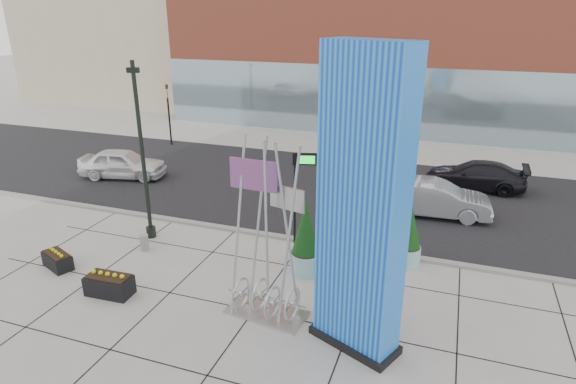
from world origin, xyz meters
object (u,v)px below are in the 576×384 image
(blue_pylon, at_px, (362,214))
(public_art_sculpture, at_px, (266,272))
(concrete_bollard, at_px, (144,242))
(car_white_west, at_px, (123,164))
(car_silver_mid, at_px, (435,199))
(lamp_post, at_px, (144,170))
(overhead_street_sign, at_px, (311,168))

(blue_pylon, relative_size, public_art_sculpture, 1.46)
(concrete_bollard, relative_size, car_white_west, 0.14)
(public_art_sculpture, bearing_deg, car_white_west, 150.66)
(public_art_sculpture, distance_m, car_silver_mid, 10.47)
(blue_pylon, distance_m, concrete_bollard, 9.93)
(blue_pylon, height_order, car_white_west, blue_pylon)
(public_art_sculpture, bearing_deg, car_silver_mid, 73.16)
(concrete_bollard, distance_m, car_white_west, 9.28)
(concrete_bollard, bearing_deg, public_art_sculpture, -20.92)
(blue_pylon, distance_m, car_white_west, 18.14)
(lamp_post, distance_m, concrete_bollard, 2.81)
(blue_pylon, xyz_separation_m, concrete_bollard, (-8.83, 2.77, -3.61))
(lamp_post, relative_size, public_art_sculpture, 1.27)
(concrete_bollard, height_order, overhead_street_sign, overhead_street_sign)
(overhead_street_sign, bearing_deg, blue_pylon, -77.62)
(lamp_post, xyz_separation_m, overhead_street_sign, (6.35, 1.43, 0.32))
(concrete_bollard, height_order, car_silver_mid, car_silver_mid)
(overhead_street_sign, height_order, car_white_west, overhead_street_sign)
(car_white_west, bearing_deg, overhead_street_sign, -123.22)
(concrete_bollard, distance_m, overhead_street_sign, 7.04)
(lamp_post, xyz_separation_m, public_art_sculpture, (6.45, -3.37, -1.42))
(blue_pylon, distance_m, overhead_street_sign, 6.07)
(car_white_west, bearing_deg, concrete_bollard, -151.38)
(concrete_bollard, height_order, car_white_west, car_white_west)
(public_art_sculpture, relative_size, concrete_bollard, 8.66)
(blue_pylon, relative_size, car_white_west, 1.75)
(lamp_post, bearing_deg, blue_pylon, -22.55)
(car_silver_mid, bearing_deg, car_white_west, 87.15)
(lamp_post, xyz_separation_m, concrete_bollard, (0.44, -1.08, -2.56))
(lamp_post, height_order, public_art_sculpture, lamp_post)
(blue_pylon, bearing_deg, overhead_street_sign, 142.86)
(public_art_sculpture, height_order, concrete_bollard, public_art_sculpture)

